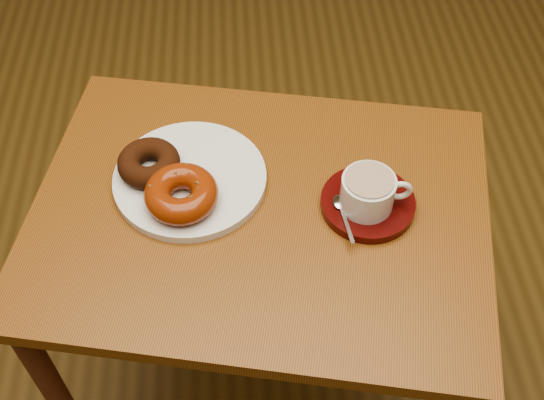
{
  "coord_description": "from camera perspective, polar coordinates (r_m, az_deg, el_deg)",
  "views": [
    {
      "loc": [
        0.08,
        -0.35,
        1.56
      ],
      "look_at": [
        0.12,
        0.33,
        0.71
      ],
      "focal_mm": 45.0,
      "sensor_mm": 36.0,
      "label": 1
    }
  ],
  "objects": [
    {
      "name": "teaspoon",
      "position": [
        1.09,
        5.77,
        -0.54
      ],
      "size": [
        0.03,
        0.1,
        0.01
      ],
      "rotation": [
        0.0,
        0.0,
        0.14
      ],
      "color": "silver",
      "rests_on": "saucer"
    },
    {
      "name": "saucer",
      "position": [
        1.11,
        8.01,
        -0.28
      ],
      "size": [
        0.19,
        0.19,
        0.02
      ],
      "primitive_type": "cylinder",
      "rotation": [
        0.0,
        0.0,
        -0.29
      ],
      "color": "#3C0908",
      "rests_on": "cafe_table"
    },
    {
      "name": "donut_cinnamon",
      "position": [
        1.14,
        -10.26,
        3.07
      ],
      "size": [
        0.14,
        0.14,
        0.04
      ],
      "primitive_type": "torus",
      "rotation": [
        0.0,
        0.0,
        -0.4
      ],
      "color": "#33170A",
      "rests_on": "donut_plate"
    },
    {
      "name": "coffee_cup",
      "position": [
        1.08,
        8.1,
        0.7
      ],
      "size": [
        0.11,
        0.09,
        0.06
      ],
      "rotation": [
        0.0,
        0.0,
        -0.04
      ],
      "color": "silver",
      "rests_on": "saucer"
    },
    {
      "name": "donut_caramel",
      "position": [
        1.09,
        -7.61,
        0.52
      ],
      "size": [
        0.14,
        0.14,
        0.04
      ],
      "rotation": [
        0.0,
        0.0,
        0.22
      ],
      "color": "maroon",
      "rests_on": "donut_plate"
    },
    {
      "name": "cafe_table",
      "position": [
        1.19,
        -0.96,
        -3.99
      ],
      "size": [
        0.83,
        0.69,
        0.69
      ],
      "rotation": [
        0.0,
        0.0,
        -0.2
      ],
      "color": "brown",
      "rests_on": "ground"
    },
    {
      "name": "donut_plate",
      "position": [
        1.14,
        -6.87,
        1.78
      ],
      "size": [
        0.27,
        0.27,
        0.02
      ],
      "primitive_type": "cylinder",
      "rotation": [
        0.0,
        0.0,
        -0.06
      ],
      "color": "silver",
      "rests_on": "cafe_table"
    }
  ]
}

